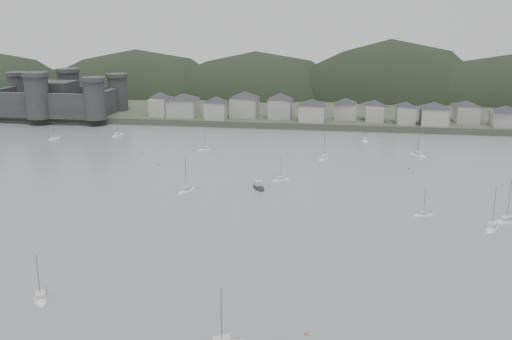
# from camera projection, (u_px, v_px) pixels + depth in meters

# --- Properties ---
(ground) EXTENTS (900.00, 900.00, 0.00)m
(ground) POSITION_uv_depth(u_px,v_px,m) (187.00, 313.00, 98.88)
(ground) COLOR slate
(ground) RESTS_ON ground
(far_shore_land) EXTENTS (900.00, 250.00, 3.00)m
(far_shore_land) POSITION_uv_depth(u_px,v_px,m) (308.00, 92.00, 379.76)
(far_shore_land) COLOR #383D2D
(far_shore_land) RESTS_ON ground
(forested_ridge) EXTENTS (851.55, 103.94, 102.57)m
(forested_ridge) POSITION_uv_depth(u_px,v_px,m) (313.00, 118.00, 357.92)
(forested_ridge) COLOR black
(forested_ridge) RESTS_ON ground
(castle) EXTENTS (66.00, 43.00, 20.00)m
(castle) POSITION_uv_depth(u_px,v_px,m) (54.00, 97.00, 285.97)
(castle) COLOR #2E2E31
(castle) RESTS_ON far_shore_land
(waterfront_town) EXTENTS (451.48, 28.46, 12.92)m
(waterfront_town) POSITION_uv_depth(u_px,v_px,m) (401.00, 109.00, 263.64)
(waterfront_town) COLOR gray
(waterfront_town) RESTS_ON far_shore_land
(moored_fleet) EXTENTS (266.84, 177.87, 12.02)m
(moored_fleet) POSITION_uv_depth(u_px,v_px,m) (210.00, 206.00, 155.09)
(moored_fleet) COLOR silver
(moored_fleet) RESTS_ON ground
(motor_launch_far) EXTENTS (5.83, 8.46, 3.91)m
(motor_launch_far) POSITION_uv_depth(u_px,v_px,m) (259.00, 187.00, 171.57)
(motor_launch_far) COLOR black
(motor_launch_far) RESTS_ON ground
(mooring_buoys) EXTENTS (163.09, 118.08, 0.70)m
(mooring_buoys) POSITION_uv_depth(u_px,v_px,m) (256.00, 195.00, 164.05)
(mooring_buoys) COLOR #BB6D3E
(mooring_buoys) RESTS_ON ground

